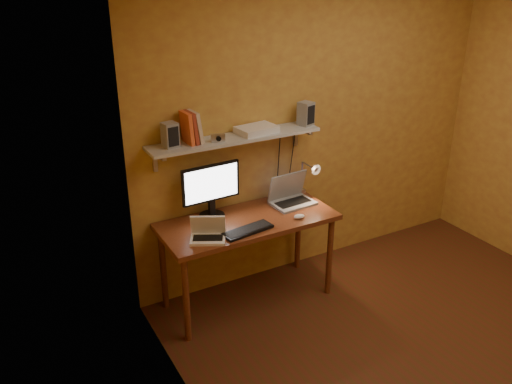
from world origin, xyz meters
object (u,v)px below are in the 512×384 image
mouse (299,216)px  laptop (290,195)px  desk_lamp (310,174)px  desk (248,229)px  shelf_camera (218,138)px  netbook (208,232)px  speaker_left (170,135)px  wall_shelf (236,138)px  keyboard (248,230)px  monitor (211,188)px  router (257,129)px  speaker_right (306,114)px

mouse → laptop: bearing=80.5°
laptop → desk_lamp: size_ratio=0.96×
mouse → desk_lamp: bearing=54.8°
desk → shelf_camera: (-0.17, 0.14, 0.74)m
desk → laptop: bearing=12.7°
laptop → netbook: 0.90m
desk → speaker_left: speaker_left is taller
desk → wall_shelf: bearing=90.0°
speaker_left → keyboard: bearing=-49.9°
shelf_camera → mouse: bearing=-30.8°
laptop → keyboard: laptop is taller
monitor → router: 0.58m
monitor → laptop: size_ratio=1.34×
speaker_left → shelf_camera: 0.36m
mouse → desk_lamp: size_ratio=0.24×
desk_lamp → shelf_camera: (-0.83, 0.01, 0.45)m
wall_shelf → laptop: wall_shelf is taller
netbook → shelf_camera: shelf_camera is taller
wall_shelf → desk_lamp: wall_shelf is taller
laptop → netbook: bearing=-167.8°
desk → mouse: mouse is taller
monitor → mouse: (0.59, -0.36, -0.23)m
monitor → speaker_left: speaker_left is taller
speaker_left → router: size_ratio=0.59×
desk → mouse: size_ratio=15.66×
router → mouse: bearing=-65.7°
mouse → wall_shelf: bearing=143.0°
laptop → speaker_right: size_ratio=1.89×
desk → monitor: monitor is taller
netbook → keyboard: 0.31m
mouse → shelf_camera: bearing=158.2°
desk → speaker_left: (-0.52, 0.20, 0.80)m
desk_lamp → speaker_left: bearing=176.4°
monitor → desk_lamp: bearing=-6.1°
laptop → netbook: size_ratio=1.17×
wall_shelf → speaker_left: 0.53m
netbook → keyboard: netbook is taller
desk → router: size_ratio=4.53×
mouse → speaker_left: size_ratio=0.49×
wall_shelf → shelf_camera: 0.19m
wall_shelf → mouse: (0.36, -0.37, -0.59)m
laptop → mouse: (-0.09, -0.28, -0.05)m
netbook → desk_lamp: size_ratio=0.82×
laptop → router: 0.65m
desk_lamp → netbook: bearing=-165.9°
mouse → shelf_camera: size_ratio=0.82×
laptop → keyboard: size_ratio=0.90×
monitor → speaker_right: speaker_right is taller
mouse → speaker_left: 1.19m
desk → wall_shelf: (0.00, 0.19, 0.69)m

